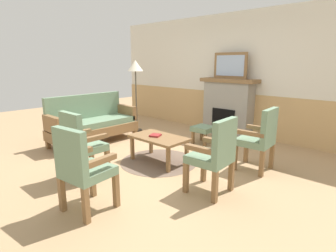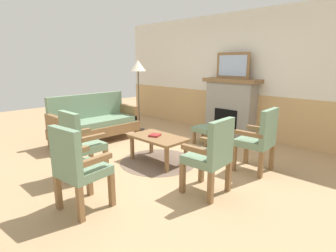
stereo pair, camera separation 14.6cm
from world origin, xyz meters
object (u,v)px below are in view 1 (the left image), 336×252
(fireplace, at_px, (228,107))
(floor_lamp_by_couch, at_px, (135,70))
(couch, at_px, (92,123))
(armchair_by_window_left, at_px, (260,137))
(coffee_table, at_px, (159,140))
(book_on_table, at_px, (155,135))
(armchair_near_fireplace, at_px, (215,153))
(armchair_front_left, at_px, (81,142))
(armchair_front_center, at_px, (82,166))
(framed_picture, at_px, (230,66))
(footstool, at_px, (203,130))

(fireplace, bearing_deg, floor_lamp_by_couch, -146.33)
(couch, distance_m, armchair_by_window_left, 3.32)
(coffee_table, bearing_deg, couch, -176.33)
(coffee_table, xyz_separation_m, book_on_table, (-0.05, -0.02, 0.07))
(book_on_table, xyz_separation_m, armchair_by_window_left, (1.43, 0.81, 0.08))
(coffee_table, bearing_deg, armchair_near_fireplace, -13.34)
(armchair_front_left, bearing_deg, armchair_front_center, -28.72)
(book_on_table, relative_size, armchair_near_fireplace, 0.17)
(coffee_table, bearing_deg, framed_picture, 92.05)
(armchair_near_fireplace, xyz_separation_m, armchair_front_left, (-1.62, -0.90, 0.00))
(book_on_table, xyz_separation_m, armchair_front_left, (-0.28, -1.19, 0.08))
(framed_picture, height_order, footstool, framed_picture)
(couch, bearing_deg, armchair_by_window_left, 15.81)
(couch, bearing_deg, armchair_front_left, -36.44)
(armchair_front_left, distance_m, armchair_front_center, 0.93)
(armchair_front_center, height_order, floor_lamp_by_couch, floor_lamp_by_couch)
(fireplace, bearing_deg, footstool, -89.49)
(coffee_table, height_order, armchair_near_fireplace, armchair_near_fireplace)
(fireplace, bearing_deg, armchair_front_center, -82.00)
(framed_picture, distance_m, floor_lamp_by_couch, 2.15)
(couch, relative_size, floor_lamp_by_couch, 1.07)
(framed_picture, bearing_deg, armchair_front_left, -94.16)
(framed_picture, bearing_deg, floor_lamp_by_couch, -146.32)
(framed_picture, bearing_deg, coffee_table, -87.95)
(couch, height_order, footstool, couch)
(book_on_table, bearing_deg, floor_lamp_by_couch, 147.67)
(armchair_near_fireplace, bearing_deg, armchair_front_left, -150.90)
(armchair_by_window_left, bearing_deg, armchair_front_left, -130.60)
(framed_picture, distance_m, couch, 3.20)
(fireplace, relative_size, coffee_table, 1.35)
(coffee_table, relative_size, armchair_front_left, 0.98)
(book_on_table, relative_size, armchair_by_window_left, 0.17)
(armchair_near_fireplace, xyz_separation_m, armchair_front_center, (-0.81, -1.35, 0.00))
(armchair_by_window_left, bearing_deg, armchair_near_fireplace, -94.49)
(couch, relative_size, book_on_table, 10.55)
(framed_picture, xyz_separation_m, armchair_front_left, (-0.26, -3.52, -1.02))
(armchair_near_fireplace, bearing_deg, armchair_front_center, -120.99)
(armchair_by_window_left, bearing_deg, couch, -164.19)
(armchair_by_window_left, xyz_separation_m, floor_lamp_by_couch, (-3.24, 0.34, 0.91))
(fireplace, distance_m, framed_picture, 0.91)
(armchair_front_center, bearing_deg, footstool, 100.29)
(armchair_front_left, bearing_deg, book_on_table, 76.53)
(coffee_table, xyz_separation_m, armchair_by_window_left, (1.37, 0.79, 0.15))
(book_on_table, height_order, armchair_near_fireplace, armchair_near_fireplace)
(fireplace, relative_size, armchair_front_center, 1.33)
(armchair_front_center, xyz_separation_m, floor_lamp_by_couch, (-2.34, 2.78, 0.91))
(coffee_table, distance_m, floor_lamp_by_couch, 2.43)
(framed_picture, height_order, couch, framed_picture)
(coffee_table, bearing_deg, fireplace, 92.05)
(armchair_near_fireplace, distance_m, armchair_front_center, 1.58)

